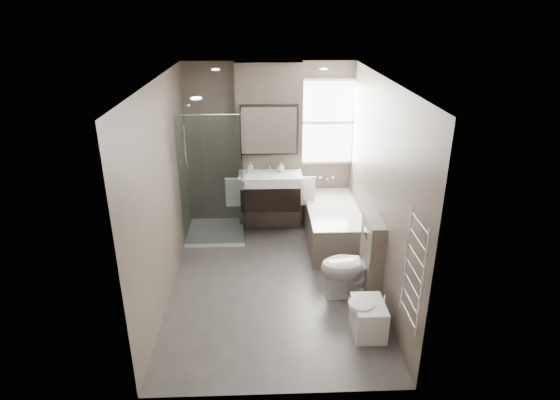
{
  "coord_description": "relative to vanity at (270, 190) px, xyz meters",
  "views": [
    {
      "loc": [
        -0.12,
        -5.22,
        3.36
      ],
      "look_at": [
        0.1,
        0.15,
        1.11
      ],
      "focal_mm": 30.0,
      "sensor_mm": 36.0,
      "label": 1
    }
  ],
  "objects": [
    {
      "name": "soap_bottle_b",
      "position": [
        0.17,
        0.1,
        0.33
      ],
      "size": [
        0.12,
        0.12,
        0.15
      ],
      "primitive_type": "imported",
      "color": "white",
      "rests_on": "vanity"
    },
    {
      "name": "towel_left",
      "position": [
        -0.56,
        -0.02,
        -0.02
      ],
      "size": [
        0.24,
        0.06,
        0.44
      ],
      "primitive_type": "cube",
      "color": "white",
      "rests_on": "vanity_pier"
    },
    {
      "name": "toilet",
      "position": [
        0.97,
        -1.73,
        -0.34
      ],
      "size": [
        0.81,
        0.49,
        0.8
      ],
      "primitive_type": "imported",
      "rotation": [
        0.0,
        0.0,
        -1.51
      ],
      "color": "white",
      "rests_on": "ground"
    },
    {
      "name": "cistern_box",
      "position": [
        1.21,
        -1.68,
        -0.24
      ],
      "size": [
        0.19,
        0.55,
        1.0
      ],
      "color": "#5F554B",
      "rests_on": "ground"
    },
    {
      "name": "bidet",
      "position": [
        1.01,
        -2.47,
        -0.54
      ],
      "size": [
        0.41,
        0.47,
        0.49
      ],
      "color": "white",
      "rests_on": "ground"
    },
    {
      "name": "towel_right",
      "position": [
        0.56,
        -0.02,
        -0.02
      ],
      "size": [
        0.24,
        0.06,
        0.44
      ],
      "primitive_type": "cube",
      "color": "white",
      "rests_on": "vanity_pier"
    },
    {
      "name": "soap_bottle_a",
      "position": [
        -0.3,
        0.06,
        0.35
      ],
      "size": [
        0.08,
        0.08,
        0.17
      ],
      "primitive_type": "imported",
      "color": "white",
      "rests_on": "vanity"
    },
    {
      "name": "shower_enclosure",
      "position": [
        -0.75,
        -0.08,
        -0.25
      ],
      "size": [
        0.9,
        0.9,
        2.0
      ],
      "color": "white",
      "rests_on": "ground"
    },
    {
      "name": "window",
      "position": [
        0.9,
        0.45,
        0.93
      ],
      "size": [
        0.98,
        0.06,
        1.33
      ],
      "color": "white",
      "rests_on": "room"
    },
    {
      "name": "mirror_cabinet",
      "position": [
        0.0,
        0.19,
        0.89
      ],
      "size": [
        0.86,
        0.08,
        0.76
      ],
      "color": "black",
      "rests_on": "vanity_pier"
    },
    {
      "name": "room",
      "position": [
        0.0,
        -1.43,
        0.56
      ],
      "size": [
        2.7,
        3.9,
        2.7
      ],
      "color": "#4B4745",
      "rests_on": "ground"
    },
    {
      "name": "vanity",
      "position": [
        0.0,
        0.0,
        0.0
      ],
      "size": [
        0.95,
        0.47,
        0.66
      ],
      "color": "black",
      "rests_on": "vanity_pier"
    },
    {
      "name": "bathtub",
      "position": [
        0.92,
        -0.33,
        -0.43
      ],
      "size": [
        0.75,
        1.6,
        0.57
      ],
      "color": "#5F554B",
      "rests_on": "ground"
    },
    {
      "name": "towel_radiator",
      "position": [
        1.25,
        -3.03,
        0.38
      ],
      "size": [
        0.03,
        0.49,
        1.1
      ],
      "color": "silver",
      "rests_on": "room"
    },
    {
      "name": "vanity_pier",
      "position": [
        0.0,
        0.35,
        0.56
      ],
      "size": [
        1.0,
        0.25,
        2.6
      ],
      "primitive_type": "cube",
      "color": "#5F554B",
      "rests_on": "ground"
    }
  ]
}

